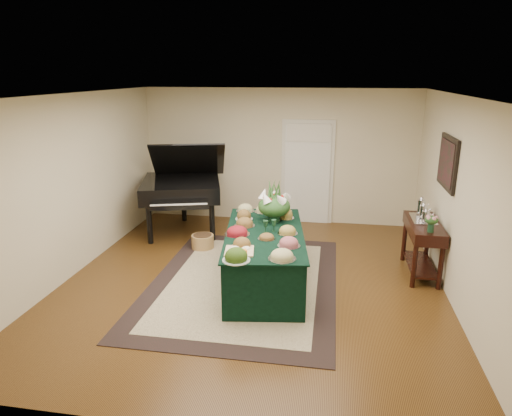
% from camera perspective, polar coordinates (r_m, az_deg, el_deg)
% --- Properties ---
extents(ground, '(6.00, 6.00, 0.00)m').
position_cam_1_polar(ground, '(6.89, -0.42, -9.11)').
color(ground, '#311C0B').
rests_on(ground, ground).
extents(area_rug, '(2.69, 3.77, 0.01)m').
position_cam_1_polar(area_rug, '(6.84, -1.52, -9.23)').
color(area_rug, black).
rests_on(area_rug, ground).
extents(kitchen_doorway, '(1.05, 0.07, 2.10)m').
position_cam_1_polar(kitchen_doorway, '(9.30, 6.43, 4.31)').
color(kitchen_doorway, beige).
rests_on(kitchen_doorway, ground).
extents(buffet_table, '(1.41, 2.45, 0.80)m').
position_cam_1_polar(buffet_table, '(6.66, 1.07, -6.24)').
color(buffet_table, black).
rests_on(buffet_table, ground).
extents(food_platters, '(1.16, 2.43, 0.13)m').
position_cam_1_polar(food_platters, '(6.51, 0.60, -2.59)').
color(food_platters, silver).
rests_on(food_platters, buffet_table).
extents(cutting_board, '(0.41, 0.41, 0.10)m').
position_cam_1_polar(cutting_board, '(5.83, -2.08, -5.13)').
color(cutting_board, tan).
rests_on(cutting_board, buffet_table).
extents(green_goblets, '(0.19, 0.13, 0.18)m').
position_cam_1_polar(green_goblets, '(6.50, 1.72, -2.25)').
color(green_goblets, '#153520').
rests_on(green_goblets, buffet_table).
extents(floral_centerpiece, '(0.51, 0.51, 0.51)m').
position_cam_1_polar(floral_centerpiece, '(6.91, 2.29, 0.74)').
color(floral_centerpiece, '#153520').
rests_on(floral_centerpiece, buffet_table).
extents(grand_piano, '(1.82, 2.02, 1.77)m').
position_cam_1_polar(grand_piano, '(8.80, -9.27, 2.59)').
color(grand_piano, black).
rests_on(grand_piano, ground).
extents(wicker_basket, '(0.39, 0.39, 0.24)m').
position_cam_1_polar(wicker_basket, '(8.11, -6.68, -4.20)').
color(wicker_basket, olive).
rests_on(wicker_basket, ground).
extents(mahogany_sideboard, '(0.45, 1.19, 0.83)m').
position_cam_1_polar(mahogany_sideboard, '(7.34, 20.18, -3.12)').
color(mahogany_sideboard, black).
rests_on(mahogany_sideboard, ground).
extents(tea_service, '(0.34, 0.58, 0.30)m').
position_cam_1_polar(tea_service, '(7.42, 20.17, -0.39)').
color(tea_service, silver).
rests_on(tea_service, mahogany_sideboard).
extents(pink_bouquet, '(0.20, 0.20, 0.26)m').
position_cam_1_polar(pink_bouquet, '(6.82, 21.09, -1.48)').
color(pink_bouquet, '#153520').
rests_on(pink_bouquet, mahogany_sideboard).
extents(wall_painting, '(0.05, 0.95, 0.75)m').
position_cam_1_polar(wall_painting, '(7.11, 22.82, 5.27)').
color(wall_painting, black).
rests_on(wall_painting, ground).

